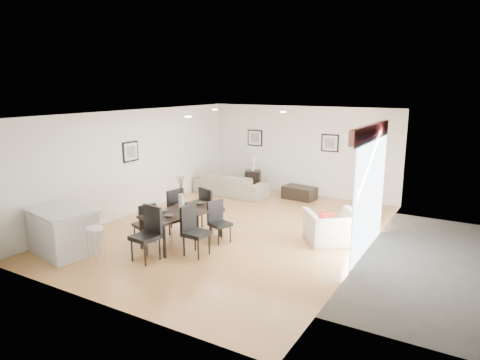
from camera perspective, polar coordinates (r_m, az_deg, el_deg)
The scene contains 26 objects.
ground at distance 10.05m, azimuth -0.77°, elevation -6.68°, with size 8.00×8.00×0.00m, color #BB804C.
wall_back at distance 13.23m, azimuth 8.19°, elevation 3.88°, with size 6.00×0.04×2.70m, color white.
wall_front at distance 6.70m, azimuth -18.80°, elevation -5.12°, with size 6.00×0.04×2.70m, color white.
wall_left at distance 11.50m, azimuth -13.72°, elevation 2.37°, with size 0.04×8.00×2.70m, color white.
wall_right at distance 8.57m, azimuth 16.65°, elevation -1.19°, with size 0.04×8.00×2.70m, color white.
ceiling at distance 9.51m, azimuth -0.82°, elevation 8.87°, with size 6.00×8.00×0.02m, color white.
sofa at distance 13.11m, azimuth -1.16°, elevation -0.60°, with size 2.27×0.89×0.66m, color gray.
armchair at distance 9.33m, azimuth 12.21°, elevation -6.23°, with size 1.08×0.94×0.70m, color beige.
dining_table at distance 9.17m, azimuth -7.75°, elevation -4.48°, with size 1.14×1.83×0.71m.
dining_chair_wnear at distance 9.27m, azimuth -12.44°, elevation -5.42°, with size 0.51×0.51×0.89m.
dining_chair_wfar at distance 9.86m, azimuth -9.01°, elevation -3.71°, with size 0.54×0.54×1.03m.
dining_chair_enear at distance 8.53m, azimuth -6.31°, elevation -6.30°, with size 0.47×0.47×1.01m.
dining_chair_efar at distance 9.23m, azimuth -2.97°, elevation -5.21°, with size 0.52×0.52×0.89m.
dining_chair_head at distance 8.42m, azimuth -12.09°, elevation -6.56°, with size 0.52×0.52×1.06m.
dining_chair_foot at distance 10.03m, azimuth -4.13°, elevation -3.46°, with size 0.55×0.55×0.98m.
vase at distance 9.08m, azimuth -7.81°, elevation -2.31°, with size 0.91×1.43×0.75m.
coffee_table at distance 12.81m, azimuth 7.92°, elevation -1.70°, with size 0.94×0.56×0.37m, color black.
side_table at distance 13.74m, azimuth 1.73°, elevation -0.05°, with size 0.48×0.48×0.64m, color black.
table_lamp at distance 13.62m, azimuth 1.74°, elevation 2.51°, with size 0.25×0.25×0.47m.
cushion at distance 9.21m, azimuth 11.48°, elevation -5.15°, with size 0.30×0.09×0.30m, color maroon.
kitchen_island at distance 9.28m, azimuth -22.47°, elevation -6.27°, with size 1.48×1.24×0.92m.
bar_stool at distance 8.56m, azimuth -18.80°, elevation -6.61°, with size 0.32×0.32×0.69m.
framed_print_back_left at distance 13.83m, azimuth 2.01°, elevation 5.63°, with size 0.52×0.04×0.52m.
framed_print_back_right at distance 12.85m, azimuth 11.91°, elevation 4.84°, with size 0.52×0.04×0.52m.
framed_print_left_wall at distance 11.29m, azimuth -14.39°, elevation 3.70°, with size 0.04×0.52×0.52m.
sliding_door at distance 8.81m, azimuth 16.97°, elevation 1.24°, with size 0.12×2.70×2.57m.
Camera 1 is at (4.90, -8.13, 3.30)m, focal length 32.00 mm.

